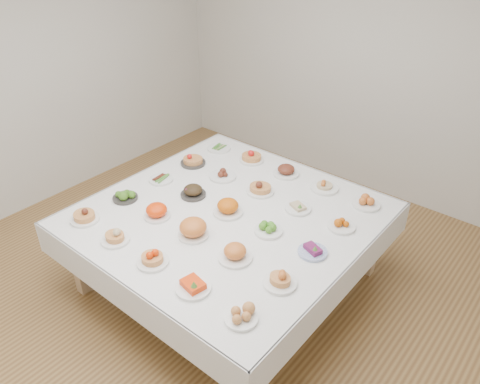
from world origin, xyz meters
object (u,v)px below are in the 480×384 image
Objects in this scene: display_table at (228,219)px; dish_24 at (366,201)px; dish_0 at (84,213)px; dish_12 at (228,207)px.

dish_24 is at bearing 44.92° from display_table.
dish_24 is (1.64, 1.63, -0.02)m from dish_0.
dish_24 is at bearing 44.91° from dish_0.
display_table is 9.42× the size of dish_0.
dish_0 reaches higher than display_table.
dish_0 is 2.31m from dish_24.
dish_12 is at bearing -134.84° from dish_24.
dish_24 is at bearing 45.16° from dish_12.
dish_0 is at bearing -135.11° from display_table.
display_table is at bearing -135.08° from dish_24.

